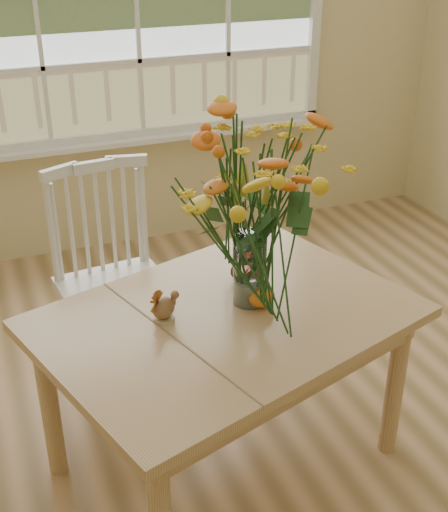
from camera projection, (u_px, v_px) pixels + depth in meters
name	position (u px, v px, depth m)	size (l,w,h in m)	color
floor	(305.00, 475.00, 2.65)	(4.00, 4.50, 0.01)	olive
wall_back	(136.00, 24.00, 3.88)	(4.00, 0.02, 2.70)	beige
dining_table	(226.00, 335.00, 2.45)	(1.49, 1.25, 0.68)	tan
windsor_chair	(110.00, 268.00, 2.98)	(0.50, 0.48, 0.99)	white
flower_vase	(251.00, 199.00, 2.30)	(0.56, 0.56, 0.67)	white
pumpkin	(261.00, 297.00, 2.44)	(0.10, 0.10, 0.08)	#CB6C17
turkey_figurine	(164.00, 308.00, 2.36)	(0.12, 0.11, 0.12)	#CCB78C
dark_gourd	(240.00, 273.00, 2.61)	(0.13, 0.12, 0.07)	#38160F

